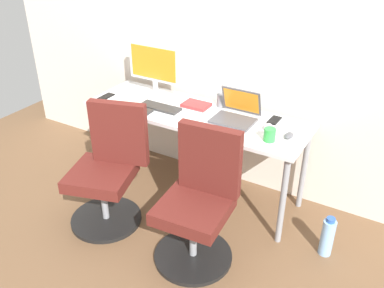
{
  "coord_description": "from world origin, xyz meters",
  "views": [
    {
      "loc": [
        1.46,
        -2.54,
        2.11
      ],
      "look_at": [
        0.0,
        -0.05,
        0.48
      ],
      "focal_mm": 38.99,
      "sensor_mm": 36.0,
      "label": 1
    }
  ],
  "objects": [
    {
      "name": "phone_near_laptop",
      "position": [
        0.58,
        0.17,
        0.74
      ],
      "size": [
        0.07,
        0.14,
        0.01
      ],
      "primitive_type": "cube",
      "color": "black",
      "rests_on": "desk"
    },
    {
      "name": "office_chair_left",
      "position": [
        -0.37,
        -0.64,
        0.42
      ],
      "size": [
        0.55,
        0.55,
        0.94
      ],
      "color": "black",
      "rests_on": "ground"
    },
    {
      "name": "open_laptop",
      "position": [
        0.32,
        0.05,
        0.79
      ],
      "size": [
        0.31,
        0.29,
        0.22
      ],
      "color": "#4C4C51",
      "rests_on": "desk"
    },
    {
      "name": "back_wall",
      "position": [
        0.0,
        0.37,
        1.3
      ],
      "size": [
        4.4,
        0.04,
        2.6
      ],
      "primitive_type": "cube",
      "color": "silver",
      "rests_on": "ground"
    },
    {
      "name": "water_bottle_on_floor",
      "position": [
        1.16,
        -0.19,
        0.15
      ],
      "size": [
        0.09,
        0.09,
        0.31
      ],
      "color": "#8CBFF2",
      "rests_on": "ground"
    },
    {
      "name": "coffee_mug",
      "position": [
        0.66,
        -0.14,
        0.78
      ],
      "size": [
        0.08,
        0.08,
        0.09
      ],
      "primitive_type": "cylinder",
      "color": "green",
      "rests_on": "desk"
    },
    {
      "name": "notebook",
      "position": [
        -0.05,
        0.1,
        0.75
      ],
      "size": [
        0.21,
        0.15,
        0.03
      ],
      "primitive_type": "cube",
      "color": "red",
      "rests_on": "desk"
    },
    {
      "name": "office_chair_right",
      "position": [
        0.39,
        -0.63,
        0.42
      ],
      "size": [
        0.54,
        0.54,
        0.94
      ],
      "color": "black",
      "rests_on": "ground"
    },
    {
      "name": "keyboard_by_laptop",
      "position": [
        -0.28,
        -0.07,
        0.74
      ],
      "size": [
        0.34,
        0.12,
        0.02
      ],
      "primitive_type": "cube",
      "color": "#2D2D2D",
      "rests_on": "desk"
    },
    {
      "name": "pen_cup",
      "position": [
        0.12,
        0.2,
        0.79
      ],
      "size": [
        0.07,
        0.07,
        0.1
      ],
      "primitive_type": "cylinder",
      "color": "slate",
      "rests_on": "desk"
    },
    {
      "name": "desktop_monitor",
      "position": [
        -0.48,
        0.15,
        0.98
      ],
      "size": [
        0.48,
        0.18,
        0.43
      ],
      "color": "silver",
      "rests_on": "desk"
    },
    {
      "name": "mouse_by_monitor",
      "position": [
        0.76,
        -0.03,
        0.75
      ],
      "size": [
        0.06,
        0.1,
        0.03
      ],
      "primitive_type": "ellipsoid",
      "color": "#515156",
      "rests_on": "desk"
    },
    {
      "name": "ground_plane",
      "position": [
        0.0,
        0.0,
        0.0
      ],
      "size": [
        5.28,
        5.28,
        0.0
      ],
      "primitive_type": "plane",
      "color": "brown"
    },
    {
      "name": "mouse_by_laptop",
      "position": [
        0.58,
        0.03,
        0.75
      ],
      "size": [
        0.06,
        0.1,
        0.03
      ],
      "primitive_type": "ellipsoid",
      "color": "#B7B7B7",
      "rests_on": "desk"
    },
    {
      "name": "phone_near_monitor",
      "position": [
        -0.8,
        -0.12,
        0.74
      ],
      "size": [
        0.07,
        0.14,
        0.01
      ],
      "primitive_type": "cube",
      "color": "black",
      "rests_on": "desk"
    },
    {
      "name": "desk",
      "position": [
        0.0,
        0.0,
        0.66
      ],
      "size": [
        1.77,
        0.58,
        0.73
      ],
      "color": "silver",
      "rests_on": "ground"
    },
    {
      "name": "keyboard_by_monitor",
      "position": [
        -0.46,
        -0.21,
        0.74
      ],
      "size": [
        0.34,
        0.12,
        0.02
      ],
      "primitive_type": "cube",
      "color": "#2D2D2D",
      "rests_on": "desk"
    }
  ]
}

